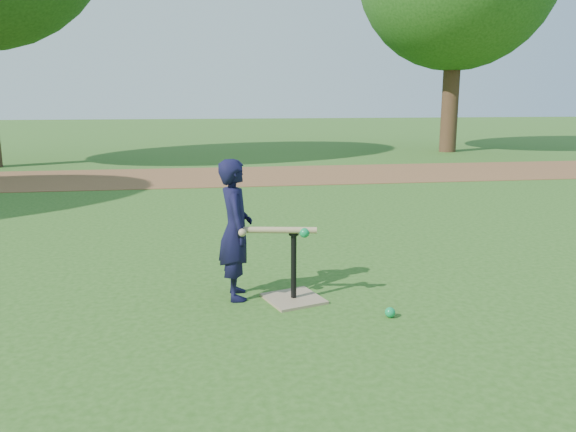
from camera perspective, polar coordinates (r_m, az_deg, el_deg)
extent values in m
plane|color=#285116|center=(4.77, 4.21, -8.27)|extent=(80.00, 80.00, 0.00)
cube|color=brown|center=(12.01, -3.89, 4.11)|extent=(24.00, 3.00, 0.01)
imported|color=black|center=(4.63, -5.36, -1.38)|extent=(0.29, 0.44, 1.17)
sphere|color=#0C8A44|center=(4.41, 10.33, -9.61)|extent=(0.08, 0.08, 0.08)
cube|color=#907A5B|center=(4.70, 0.57, -8.39)|extent=(0.54, 0.54, 0.02)
cylinder|color=black|center=(4.61, 0.58, -5.03)|extent=(0.05, 0.05, 0.55)
cylinder|color=black|center=(4.54, 0.59, -1.58)|extent=(0.08, 0.08, 0.06)
cylinder|color=tan|center=(4.49, -0.88, -1.44)|extent=(0.60, 0.16, 0.05)
sphere|color=tan|center=(4.43, -4.66, -1.69)|extent=(0.06, 0.06, 0.06)
sphere|color=#0C8A44|center=(4.48, 1.68, -1.72)|extent=(0.08, 0.08, 0.08)
cylinder|color=#382316|center=(18.01, 16.18, 11.73)|extent=(0.50, 0.50, 3.42)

